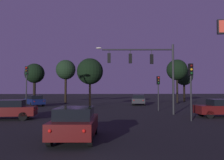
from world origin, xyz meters
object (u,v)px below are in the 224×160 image
at_px(car_far_lane, 138,100).
at_px(tree_lot_edge, 177,70).
at_px(traffic_signal_mast_arm, 147,65).
at_px(tree_center_horizon, 184,77).
at_px(traffic_light_median, 26,80).
at_px(tree_behind_sign, 90,71).
at_px(car_crossing_left, 6,109).
at_px(traffic_light_corner_left, 191,80).
at_px(car_crossing_right, 222,108).
at_px(traffic_light_corner_right, 158,86).
at_px(tree_left_far, 66,70).
at_px(car_nearside_lane, 75,123).
at_px(car_parked_lot, 35,100).
at_px(tree_right_cluster, 35,74).

relative_size(car_far_lane, tree_lot_edge, 0.62).
bearing_deg(car_far_lane, traffic_signal_mast_arm, -95.68).
distance_m(tree_center_horizon, tree_lot_edge, 5.29).
bearing_deg(traffic_light_median, tree_behind_sign, 51.23).
bearing_deg(car_crossing_left, tree_behind_sign, 65.06).
height_order(traffic_light_corner_left, car_crossing_left, traffic_light_corner_left).
bearing_deg(traffic_signal_mast_arm, tree_behind_sign, 120.41).
bearing_deg(car_crossing_right, traffic_light_median, 165.03).
height_order(traffic_light_corner_right, tree_left_far, tree_left_far).
bearing_deg(traffic_light_corner_right, car_nearside_lane, -118.01).
bearing_deg(car_crossing_right, tree_lot_edge, 81.74).
height_order(car_crossing_left, tree_behind_sign, tree_behind_sign).
bearing_deg(traffic_light_corner_right, tree_left_far, 130.69).
bearing_deg(traffic_light_corner_left, tree_behind_sign, 119.38).
relative_size(tree_left_far, tree_center_horizon, 1.13).
relative_size(tree_left_far, tree_lot_edge, 0.97).
bearing_deg(tree_center_horizon, car_far_lane, -138.95).
xyz_separation_m(traffic_signal_mast_arm, traffic_light_corner_right, (1.92, 3.54, -1.98)).
bearing_deg(traffic_signal_mast_arm, traffic_light_corner_right, 61.61).
distance_m(car_crossing_left, tree_behind_sign, 14.71).
distance_m(car_nearside_lane, car_crossing_left, 9.79).
bearing_deg(car_parked_lot, traffic_signal_mast_arm, -40.07).
bearing_deg(tree_right_cluster, traffic_light_corner_left, -51.15).
relative_size(car_crossing_left, tree_right_cluster, 0.73).
bearing_deg(car_parked_lot, tree_center_horizon, 23.22).
xyz_separation_m(traffic_light_corner_left, tree_center_horizon, (9.21, 26.70, 1.66)).
bearing_deg(traffic_light_median, tree_lot_edge, 36.78).
xyz_separation_m(traffic_signal_mast_arm, car_parked_lot, (-13.52, 11.37, -3.88)).
relative_size(car_crossing_left, car_crossing_right, 1.11).
bearing_deg(car_nearside_lane, traffic_light_corner_left, 37.03).
relative_size(car_crossing_left, tree_lot_edge, 0.64).
xyz_separation_m(car_parked_lot, tree_lot_edge, (22.26, 6.36, 4.84)).
xyz_separation_m(traffic_signal_mast_arm, traffic_light_median, (-11.86, 2.33, -1.38)).
bearing_deg(tree_right_cluster, car_crossing_left, -80.42).
height_order(car_nearside_lane, tree_center_horizon, tree_center_horizon).
xyz_separation_m(car_far_lane, tree_behind_sign, (-7.11, -3.33, 3.94)).
relative_size(traffic_signal_mast_arm, car_crossing_left, 1.53).
distance_m(traffic_light_corner_left, car_crossing_right, 4.68).
relative_size(car_nearside_lane, tree_lot_edge, 0.56).
bearing_deg(tree_lot_edge, tree_center_horizon, 57.40).
distance_m(traffic_light_median, tree_lot_edge, 25.83).
xyz_separation_m(car_crossing_left, car_far_lane, (13.08, 16.18, -0.00)).
distance_m(traffic_light_corner_left, car_nearside_lane, 10.18).
bearing_deg(traffic_light_corner_left, car_crossing_left, 173.51).
xyz_separation_m(tree_left_far, tree_lot_edge, (18.91, 0.14, 0.09)).
height_order(traffic_light_median, car_crossing_right, traffic_light_median).
bearing_deg(traffic_light_corner_left, car_crossing_right, 32.09).
relative_size(car_crossing_right, tree_center_horizon, 0.68).
relative_size(car_crossing_left, tree_left_far, 0.66).
bearing_deg(traffic_light_median, car_crossing_right, -14.97).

